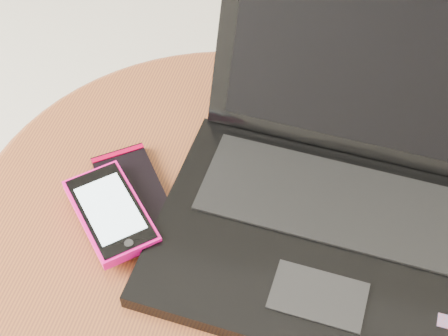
# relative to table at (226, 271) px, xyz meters

# --- Properties ---
(table) EXTENTS (0.63, 0.63, 0.50)m
(table) POSITION_rel_table_xyz_m (0.00, 0.00, 0.00)
(table) COLOR #4F270E
(table) RESTS_ON ground
(laptop) EXTENTS (0.41, 0.39, 0.24)m
(laptop) POSITION_rel_table_xyz_m (0.13, 0.05, 0.15)
(laptop) COLOR black
(laptop) RESTS_ON table
(phone_black) EXTENTS (0.13, 0.14, 0.01)m
(phone_black) POSITION_rel_table_xyz_m (-0.12, 0.01, 0.11)
(phone_black) COLOR black
(phone_black) RESTS_ON table
(phone_pink) EXTENTS (0.14, 0.14, 0.02)m
(phone_pink) POSITION_rel_table_xyz_m (-0.13, -0.03, 0.13)
(phone_pink) COLOR #FF0B8A
(phone_pink) RESTS_ON phone_black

